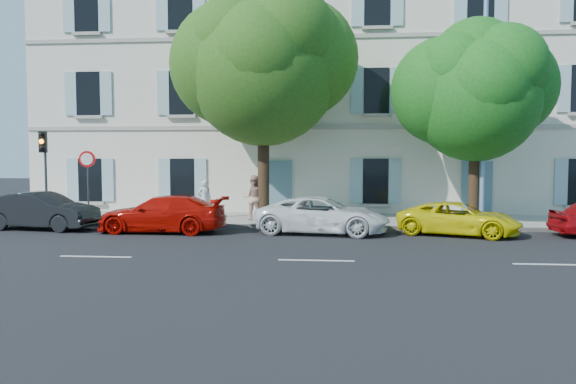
# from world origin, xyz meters

# --- Properties ---
(ground) EXTENTS (90.00, 90.00, 0.00)m
(ground) POSITION_xyz_m (0.00, 0.00, 0.00)
(ground) COLOR black
(sidewalk) EXTENTS (36.00, 4.50, 0.15)m
(sidewalk) POSITION_xyz_m (0.00, 4.45, 0.07)
(sidewalk) COLOR #A09E96
(sidewalk) RESTS_ON ground
(kerb) EXTENTS (36.00, 0.16, 0.16)m
(kerb) POSITION_xyz_m (0.00, 2.28, 0.08)
(kerb) COLOR #9E998E
(kerb) RESTS_ON ground
(building) EXTENTS (28.00, 7.00, 12.00)m
(building) POSITION_xyz_m (0.00, 10.20, 6.00)
(building) COLOR beige
(building) RESTS_ON ground
(car_dark_sedan) EXTENTS (4.39, 2.03, 1.39)m
(car_dark_sedan) POSITION_xyz_m (-10.40, 1.22, 0.70)
(car_dark_sedan) COLOR black
(car_dark_sedan) RESTS_ON ground
(car_red_coupe) EXTENTS (4.62, 2.01, 1.32)m
(car_red_coupe) POSITION_xyz_m (-5.71, 0.88, 0.66)
(car_red_coupe) COLOR #B00C05
(car_red_coupe) RESTS_ON ground
(car_white_coupe) EXTENTS (4.92, 2.79, 1.30)m
(car_white_coupe) POSITION_xyz_m (0.02, 1.10, 0.65)
(car_white_coupe) COLOR white
(car_white_coupe) RESTS_ON ground
(car_yellow_supercar) EXTENTS (4.52, 3.18, 1.14)m
(car_yellow_supercar) POSITION_xyz_m (4.71, 1.13, 0.57)
(car_yellow_supercar) COLOR yellow
(car_yellow_supercar) RESTS_ON ground
(tree_left) EXTENTS (5.93, 5.93, 9.18)m
(tree_left) POSITION_xyz_m (-2.42, 3.60, 6.06)
(tree_left) COLOR #3A2819
(tree_left) RESTS_ON sidewalk
(tree_right) EXTENTS (4.82, 4.82, 7.42)m
(tree_right) POSITION_xyz_m (5.64, 3.11, 4.91)
(tree_right) COLOR #3A2819
(tree_right) RESTS_ON sidewalk
(traffic_light) EXTENTS (0.31, 0.40, 3.53)m
(traffic_light) POSITION_xyz_m (-10.95, 2.48, 2.71)
(traffic_light) COLOR #383A3D
(traffic_light) RESTS_ON sidewalk
(road_sign) EXTENTS (0.64, 0.13, 2.77)m
(road_sign) POSITION_xyz_m (-9.24, 2.58, 2.15)
(road_sign) COLOR #383A3D
(road_sign) RESTS_ON sidewalk
(street_lamp) EXTENTS (0.31, 1.80, 8.46)m
(street_lamp) POSITION_xyz_m (5.91, 2.76, 4.94)
(street_lamp) COLOR #7293BF
(street_lamp) RESTS_ON sidewalk
(pedestrian_a) EXTENTS (0.69, 0.61, 1.59)m
(pedestrian_a) POSITION_xyz_m (-4.94, 4.01, 0.95)
(pedestrian_a) COLOR silver
(pedestrian_a) RESTS_ON sidewalk
(pedestrian_b) EXTENTS (0.91, 0.72, 1.80)m
(pedestrian_b) POSITION_xyz_m (-2.85, 3.64, 1.05)
(pedestrian_b) COLOR #D3A487
(pedestrian_b) RESTS_ON sidewalk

